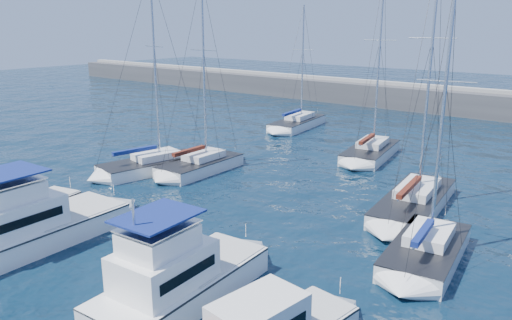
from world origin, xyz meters
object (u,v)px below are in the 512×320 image
Objects in this scene: sailboat_mid_b at (201,165)px; sailboat_mid_d at (414,201)px; sailboat_back_b at (371,152)px; motor_yacht_port_inner at (28,226)px; motor_yacht_stbd_inner at (176,280)px; motor_yacht_port_outer at (24,209)px; sailboat_mid_e at (426,250)px; sailboat_back_a at (298,123)px; sailboat_mid_a at (152,165)px.

sailboat_mid_b is 0.89× the size of sailboat_mid_d.
sailboat_back_b is (8.64, 12.42, -0.00)m from sailboat_mid_b.
motor_yacht_port_inner is 10.40m from motor_yacht_stbd_inner.
motor_yacht_port_outer is 22.53m from sailboat_mid_e.
sailboat_back_a is at bearing 111.92° from motor_yacht_stbd_inner.
sailboat_mid_d reaches higher than sailboat_back_a.
sailboat_mid_a reaches higher than motor_yacht_port_outer.
sailboat_mid_e is at bearing -65.84° from sailboat_back_b.
sailboat_mid_d is at bearing 49.03° from motor_yacht_port_inner.
motor_yacht_port_inner is 0.69× the size of sailboat_mid_e.
motor_yacht_stbd_inner is at bearing -71.19° from sailboat_back_a.
sailboat_mid_a is 0.92× the size of sailboat_mid_d.
sailboat_mid_b is at bearing 75.38° from motor_yacht_port_outer.
sailboat_mid_d is 26.16m from sailboat_back_a.
sailboat_mid_b is 19.55m from sailboat_back_a.
sailboat_mid_e is at bearing 30.58° from motor_yacht_port_inner.
sailboat_mid_a is 22.84m from sailboat_mid_e.
sailboat_back_b is at bearing 121.59° from sailboat_mid_d.
sailboat_mid_b is 0.94× the size of sailboat_back_b.
motor_yacht_stbd_inner is 0.57× the size of sailboat_mid_b.
sailboat_back_b is (9.02, 26.58, -0.41)m from motor_yacht_port_outer.
motor_yacht_port_inner reaches higher than motor_yacht_port_outer.
motor_yacht_port_inner is 35.24m from sailboat_back_a.
sailboat_back_b is (12.31, -6.79, 0.03)m from sailboat_back_a.
sailboat_mid_e is at bearing -70.90° from sailboat_mid_d.
sailboat_mid_e reaches higher than sailboat_back_a.
sailboat_mid_a is 18.90m from sailboat_back_b.
sailboat_mid_a is at bearing 110.27° from motor_yacht_port_inner.
motor_yacht_stbd_inner is 0.56× the size of sailboat_mid_a.
motor_yacht_stbd_inner is at bearing -90.72° from sailboat_back_b.
sailboat_mid_d is at bearing -61.29° from sailboat_back_b.
motor_yacht_port_inner is 1.12× the size of motor_yacht_stbd_inner.
motor_yacht_port_outer is 0.46× the size of sailboat_mid_e.
sailboat_mid_b is at bearing 49.35° from sailboat_mid_a.
sailboat_mid_d is at bearing 73.95° from motor_yacht_stbd_inner.
motor_yacht_port_outer is 0.41× the size of sailboat_back_b.
sailboat_mid_e is at bearing 13.82° from motor_yacht_port_outer.
motor_yacht_stbd_inner is 17.43m from sailboat_mid_d.
sailboat_back_b reaches higher than motor_yacht_port_outer.
sailboat_back_b is at bearing 116.74° from sailboat_mid_e.
motor_yacht_port_outer is 12.07m from sailboat_mid_a.
sailboat_back_b is (6.01, 27.87, -0.60)m from motor_yacht_port_inner.
sailboat_mid_b is at bearing -134.73° from sailboat_back_b.
sailboat_back_a is at bearing 127.94° from sailboat_mid_e.
sailboat_mid_e is (20.09, 10.20, -0.42)m from motor_yacht_port_outer.
sailboat_mid_e is (6.72, 10.53, -0.61)m from motor_yacht_stbd_inner.
motor_yacht_stbd_inner is at bearing -25.74° from sailboat_mid_a.
sailboat_mid_a is 21.63m from sailboat_back_a.
motor_yacht_port_outer is at bearing 174.19° from motor_yacht_stbd_inner.
sailboat_mid_d is (19.59, 4.97, -0.00)m from sailboat_mid_a.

